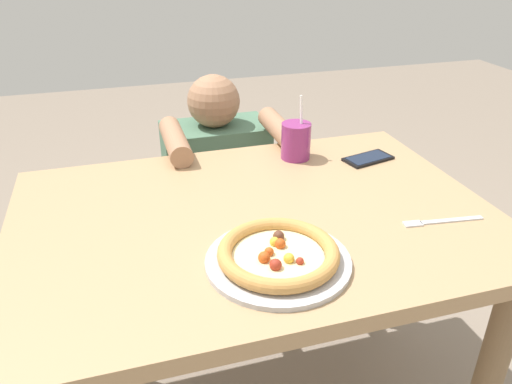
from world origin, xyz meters
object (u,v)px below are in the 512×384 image
object	(u,v)px
pizza_near	(278,256)
diner_seated	(218,203)
drink_cup_colored	(296,141)
fork	(439,221)
cell_phone	(368,159)

from	to	relation	value
pizza_near	diner_seated	world-z (taller)	diner_seated
drink_cup_colored	fork	xyz separation A→B (m)	(0.20, -0.46, -0.05)
fork	drink_cup_colored	bearing A→B (deg)	113.31
pizza_near	diner_seated	size ratio (longest dim) A/B	0.33
fork	diner_seated	size ratio (longest dim) A/B	0.22
pizza_near	diner_seated	bearing A→B (deg)	86.29
pizza_near	cell_phone	world-z (taller)	pizza_near
drink_cup_colored	diner_seated	distance (m)	0.57
pizza_near	cell_phone	size ratio (longest dim) A/B	1.89
drink_cup_colored	cell_phone	xyz separation A→B (m)	(0.21, -0.08, -0.05)
pizza_near	drink_cup_colored	size ratio (longest dim) A/B	1.57
cell_phone	diner_seated	world-z (taller)	diner_seated
drink_cup_colored	diner_seated	world-z (taller)	drink_cup_colored
pizza_near	fork	xyz separation A→B (m)	(0.43, 0.05, -0.02)
diner_seated	cell_phone	bearing A→B (deg)	-50.35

